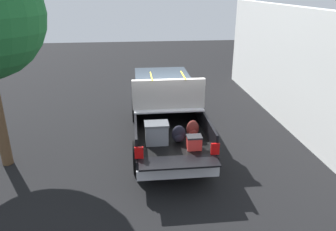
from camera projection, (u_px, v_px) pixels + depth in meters
ground_plane at (166, 141)px, 10.25m from camera, size 40.00×40.00×0.00m
pickup_truck at (165, 108)px, 10.22m from camera, size 6.05×2.06×2.23m
building_facade at (290, 67)px, 11.07m from camera, size 11.59×0.36×3.95m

